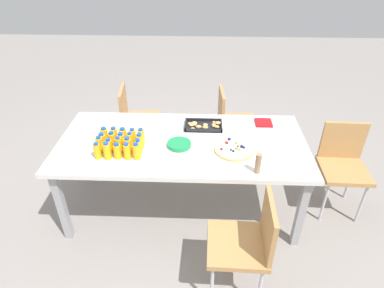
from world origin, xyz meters
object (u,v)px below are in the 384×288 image
juice_bottle_17 (123,136)px  snack_tray (204,126)px  juice_bottle_1 (107,151)px  juice_bottle_13 (130,141)px  fruit_pizza (234,149)px  juice_bottle_2 (117,151)px  juice_bottle_8 (128,146)px  chair_near_right (248,240)px  juice_bottle_14 (140,141)px  juice_bottle_7 (119,146)px  juice_bottle_11 (112,140)px  chair_far_right (231,119)px  juice_bottle_15 (105,136)px  juice_bottle_5 (100,145)px  juice_bottle_16 (114,136)px  chair_end (343,161)px  party_table (182,147)px  juice_bottle_4 (137,151)px  chair_far_left (135,117)px  juice_bottle_6 (109,146)px  juice_bottle_10 (102,141)px  juice_bottle_12 (121,141)px  juice_bottle_18 (133,136)px  cardboard_tube (258,164)px  plate_stack (179,144)px  juice_bottle_19 (141,136)px  juice_bottle_3 (127,151)px  juice_bottle_9 (138,147)px  juice_bottle_0 (97,151)px  napkin_stack (264,123)px

juice_bottle_17 → snack_tray: bearing=23.5°
juice_bottle_1 → juice_bottle_13: juice_bottle_1 is taller
fruit_pizza → juice_bottle_1: bearing=-171.7°
juice_bottle_2 → juice_bottle_8: (0.07, 0.07, 0.01)m
chair_near_right → juice_bottle_14: juice_bottle_14 is taller
juice_bottle_7 → juice_bottle_11: (-0.07, 0.07, -0.00)m
juice_bottle_2 → juice_bottle_7: size_ratio=0.89×
chair_far_right → juice_bottle_15: 1.45m
juice_bottle_5 → juice_bottle_16: (0.08, 0.14, 0.00)m
chair_end → juice_bottle_13: size_ratio=5.77×
party_table → juice_bottle_4: 0.44m
chair_end → juice_bottle_17: bearing=5.7°
chair_near_right → juice_bottle_7: juice_bottle_7 is taller
chair_far_left → juice_bottle_6: (0.01, -1.04, 0.30)m
juice_bottle_10 → juice_bottle_11: size_ratio=0.89×
juice_bottle_15 → juice_bottle_10: bearing=-90.6°
juice_bottle_6 → juice_bottle_12: bearing=46.3°
juice_bottle_12 → juice_bottle_14: (0.15, -0.00, -0.00)m
juice_bottle_14 → juice_bottle_18: bearing=132.5°
juice_bottle_18 → juice_bottle_7: bearing=-117.4°
chair_far_right → juice_bottle_4: juice_bottle_4 is taller
juice_bottle_8 → cardboard_tube: 1.01m
chair_far_right → plate_stack: size_ratio=4.24×
chair_end → juice_bottle_15: bearing=5.4°
juice_bottle_7 → juice_bottle_19: 0.22m
juice_bottle_3 → fruit_pizza: (0.83, 0.14, -0.05)m
juice_bottle_10 → juice_bottle_12: size_ratio=0.96×
juice_bottle_12 → juice_bottle_14: size_ratio=1.03×
chair_end → juice_bottle_1: bearing=11.9°
juice_bottle_6 → cardboard_tube: 1.16m
juice_bottle_4 → chair_end: bearing=11.2°
party_table → juice_bottle_11: (-0.56, -0.12, 0.13)m
juice_bottle_7 → juice_bottle_9: juice_bottle_7 is taller
juice_bottle_0 → juice_bottle_14: bearing=26.6°
juice_bottle_7 → juice_bottle_16: size_ratio=1.01×
chair_near_right → juice_bottle_18: size_ratio=6.17×
party_table → chair_far_left: bearing=124.1°
juice_bottle_7 → juice_bottle_19: (0.15, 0.16, -0.01)m
juice_bottle_5 → juice_bottle_6: juice_bottle_5 is taller
chair_end → juice_bottle_9: size_ratio=6.15×
juice_bottle_7 → party_table: bearing=21.2°
juice_bottle_5 → juice_bottle_13: size_ratio=1.02×
juice_bottle_9 → juice_bottle_18: same height
juice_bottle_17 → napkin_stack: 1.27m
chair_far_left → juice_bottle_0: size_ratio=5.97×
juice_bottle_18 → juice_bottle_13: bearing=-93.2°
juice_bottle_15 → napkin_stack: juice_bottle_15 is taller
juice_bottle_4 → juice_bottle_5: juice_bottle_5 is taller
juice_bottle_12 → juice_bottle_16: (-0.07, 0.07, 0.01)m
juice_bottle_15 → juice_bottle_0: bearing=-89.8°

